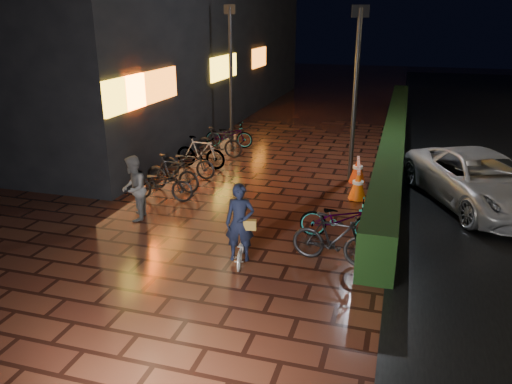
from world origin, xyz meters
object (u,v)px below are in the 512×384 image
(bystander_person, at_px, (134,188))
(cyclist, at_px, (240,234))
(van, at_px, (480,180))
(cart_assembly, at_px, (386,159))
(traffic_barrier, at_px, (358,177))

(bystander_person, distance_m, cyclist, 3.36)
(van, relative_size, cyclist, 2.94)
(van, height_order, cart_assembly, van)
(bystander_person, distance_m, van, 8.47)
(traffic_barrier, bearing_deg, cyclist, -109.08)
(van, distance_m, traffic_barrier, 3.06)
(bystander_person, xyz_separation_m, cyclist, (3.05, -1.38, -0.17))
(bystander_person, height_order, van, bystander_person)
(cart_assembly, bearing_deg, bystander_person, -135.96)
(bystander_person, relative_size, van, 0.32)
(bystander_person, distance_m, traffic_barrier, 6.01)
(traffic_barrier, bearing_deg, van, -6.55)
(traffic_barrier, bearing_deg, cart_assembly, 68.05)
(traffic_barrier, xyz_separation_m, cart_assembly, (0.67, 1.65, 0.11))
(cart_assembly, bearing_deg, cyclist, -109.80)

